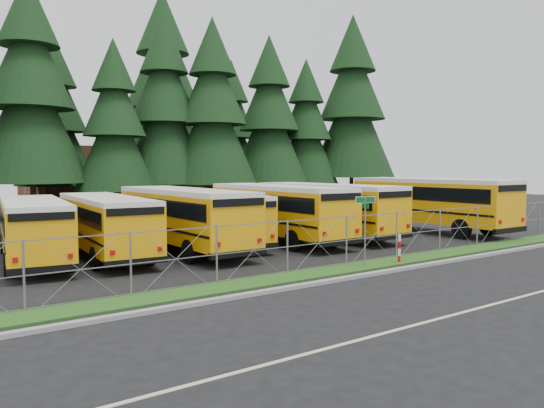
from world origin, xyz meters
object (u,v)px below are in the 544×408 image
(bus_1, at_px, (33,231))
(bus_5, at_px, (274,213))
(street_sign, at_px, (365,216))
(bus_4, at_px, (214,219))
(bus_east, at_px, (425,205))
(bus_2, at_px, (104,227))
(striped_bollard, at_px, (399,249))
(bus_3, at_px, (181,220))
(bus_6, at_px, (322,210))

(bus_1, distance_m, bus_5, 11.79)
(bus_5, distance_m, street_sign, 8.29)
(bus_4, distance_m, bus_east, 13.64)
(bus_2, relative_size, bus_5, 0.90)
(bus_1, distance_m, striped_bollard, 15.12)
(bus_3, distance_m, street_sign, 9.00)
(bus_4, relative_size, striped_bollard, 8.42)
(bus_1, relative_size, bus_3, 0.89)
(striped_bollard, bearing_deg, bus_6, 70.53)
(bus_1, relative_size, bus_2, 0.98)
(bus_4, xyz_separation_m, bus_5, (3.17, -0.89, 0.17))
(bus_1, relative_size, bus_east, 0.81)
(bus_2, relative_size, bus_4, 1.01)
(bus_4, height_order, bus_east, bus_east)
(bus_2, distance_m, bus_4, 5.78)
(bus_1, distance_m, bus_6, 15.08)
(bus_1, xyz_separation_m, striped_bollard, (12.19, -8.91, -0.71))
(bus_5, height_order, street_sign, bus_5)
(bus_1, relative_size, street_sign, 3.55)
(bus_5, relative_size, bus_6, 1.00)
(striped_bollard, bearing_deg, bus_5, 92.99)
(bus_5, xyz_separation_m, bus_6, (3.29, -0.07, 0.00))
(bus_4, relative_size, bus_6, 0.89)
(bus_3, bearing_deg, bus_2, 172.54)
(bus_3, bearing_deg, striped_bollard, -53.95)
(bus_2, bearing_deg, street_sign, -44.59)
(bus_4, bearing_deg, street_sign, -72.63)
(bus_1, bearing_deg, bus_6, 4.55)
(bus_4, xyz_separation_m, street_sign, (1.64, -9.01, 0.71))
(bus_4, bearing_deg, bus_east, -4.02)
(bus_1, distance_m, bus_2, 2.86)
(bus_2, distance_m, bus_5, 8.94)
(bus_5, bearing_deg, bus_east, -8.64)
(bus_2, bearing_deg, bus_4, 9.35)
(bus_4, relative_size, bus_5, 0.89)
(bus_3, distance_m, striped_bollard, 10.08)
(bus_east, xyz_separation_m, striped_bollard, (-9.78, -6.45, -1.02))
(bus_3, bearing_deg, bus_east, -6.06)
(bus_6, xyz_separation_m, bus_east, (6.92, -1.65, 0.13))
(bus_6, bearing_deg, bus_1, 175.63)
(bus_3, distance_m, bus_4, 2.50)
(bus_2, bearing_deg, bus_1, 177.48)
(bus_3, distance_m, bus_6, 8.77)
(bus_2, height_order, bus_4, bus_2)
(bus_2, height_order, bus_5, bus_5)
(street_sign, bearing_deg, bus_6, 59.10)
(bus_2, distance_m, street_sign, 11.31)
(bus_1, height_order, striped_bollard, bus_1)
(bus_5, xyz_separation_m, striped_bollard, (0.43, -8.18, -0.89))
(bus_2, xyz_separation_m, bus_east, (19.14, -2.12, 0.28))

